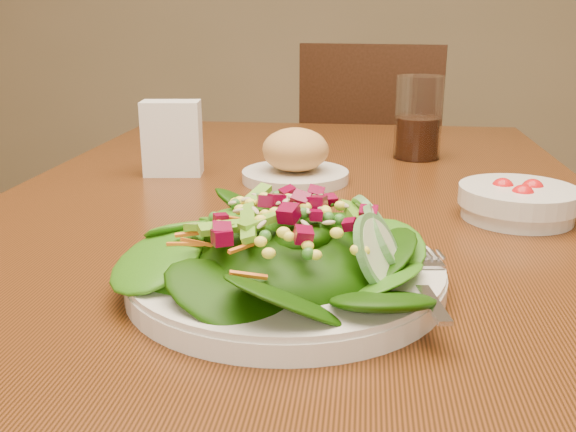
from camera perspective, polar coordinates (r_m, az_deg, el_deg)
The scene contains 7 objects.
dining_table at distance 0.95m, azimuth 0.81°, elevation -4.68°, with size 0.90×1.40×0.75m.
chair_far at distance 2.05m, azimuth 7.54°, elevation 2.76°, with size 0.49×0.49×0.93m.
salad_plate at distance 0.63m, azimuth 0.75°, elevation -3.51°, with size 0.31×0.31×0.09m.
bread_plate at distance 1.03m, azimuth 0.66°, elevation 5.02°, with size 0.17×0.17×0.09m.
tomato_bowl at distance 0.89m, azimuth 19.75°, elevation 1.20°, with size 0.15×0.15×0.05m.
drinking_glass at distance 1.22m, azimuth 11.49°, elevation 8.06°, with size 0.09×0.09×0.15m.
napkin_holder at distance 1.09m, azimuth -10.26°, elevation 7.00°, with size 0.10×0.06×0.12m.
Camera 1 is at (0.09, -0.88, 1.01)m, focal length 40.00 mm.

